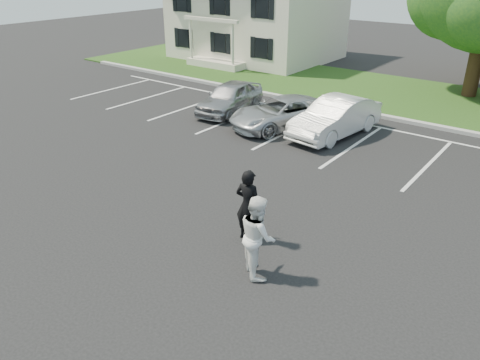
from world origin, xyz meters
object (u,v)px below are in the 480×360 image
(house, at_px, (257,0))
(man_white_shirt, at_px, (258,236))
(man_black_suit, at_px, (248,205))
(car_silver_west, at_px, (230,97))
(car_silver_minivan, at_px, (282,113))
(car_white_sedan, at_px, (335,117))

(house, xyz_separation_m, man_white_shirt, (14.63, -20.48, -2.88))
(house, relative_size, man_black_suit, 5.47)
(man_white_shirt, xyz_separation_m, car_silver_west, (-7.99, 9.10, -0.26))
(man_black_suit, distance_m, car_silver_west, 10.72)
(car_silver_minivan, height_order, car_white_sedan, car_white_sedan)
(man_black_suit, distance_m, car_silver_minivan, 8.70)
(man_black_suit, distance_m, man_white_shirt, 1.40)
(man_white_shirt, bearing_deg, man_black_suit, -4.83)
(house, relative_size, car_silver_minivan, 2.30)
(man_white_shirt, bearing_deg, car_silver_west, -8.37)
(house, relative_size, car_silver_west, 2.54)
(man_black_suit, height_order, car_white_sedan, man_black_suit)
(house, xyz_separation_m, man_black_suit, (13.64, -19.49, -2.89))
(man_white_shirt, height_order, car_silver_west, man_white_shirt)
(house, bearing_deg, car_silver_minivan, -50.60)
(car_silver_west, xyz_separation_m, car_white_sedan, (5.21, 0.08, 0.04))
(man_black_suit, xyz_separation_m, man_white_shirt, (0.98, -0.99, 0.01))
(car_silver_west, bearing_deg, man_black_suit, -57.08)
(car_silver_west, relative_size, car_white_sedan, 0.91)
(house, height_order, man_white_shirt, house)
(car_silver_west, bearing_deg, man_white_shirt, -56.62)
(car_silver_west, height_order, car_white_sedan, car_white_sedan)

